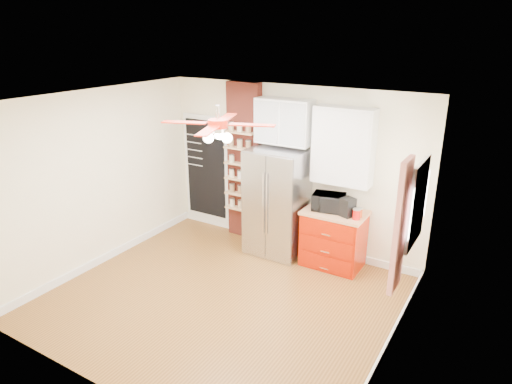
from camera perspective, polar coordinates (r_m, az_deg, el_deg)
The scene contains 21 objects.
floor at distance 6.46m, azimuth -4.16°, elevation -13.13°, with size 4.50×4.50×0.00m, color brown.
ceiling at distance 5.49m, azimuth -4.87°, elevation 11.28°, with size 4.50×4.50×0.00m, color white.
wall_back at distance 7.47m, azimuth 4.41°, elevation 2.93°, with size 4.50×0.02×2.70m, color #FFF7CD.
wall_front at distance 4.53m, azimuth -19.46°, elevation -9.85°, with size 4.50×0.02×2.70m, color #FFF7CD.
wall_left at distance 7.32m, azimuth -19.04°, elevation 1.52°, with size 0.02×4.00×2.70m, color #FFF7CD.
wall_right at distance 4.99m, azimuth 17.28°, elevation -6.76°, with size 0.02×4.00×2.70m, color #FFF7CD.
chalkboard at distance 8.37m, azimuth -6.20°, elevation 2.94°, with size 0.95×0.05×1.95m.
brick_pillar at distance 7.80m, azimuth -1.45°, elevation 3.72°, with size 0.60×0.16×2.70m, color maroon.
fridge at distance 7.33m, azimuth 2.66°, elevation -1.28°, with size 0.90×0.70×1.75m, color silver.
upper_glass_cabinet at distance 7.15m, azimuth 3.57°, elevation 8.79°, with size 0.90×0.35×0.70m, color white.
red_cabinet at distance 7.17m, azimuth 9.66°, elevation -5.73°, with size 0.94×0.64×0.90m.
upper_shelf_unit at distance 6.85m, azimuth 10.87°, elevation 5.63°, with size 0.90×0.30×1.15m, color white.
window at distance 5.73m, azimuth 19.56°, elevation -1.36°, with size 0.04×0.75×1.05m, color white.
curtain at distance 5.27m, azimuth 17.62°, elevation -4.13°, with size 0.06×0.40×1.55m, color red.
ceiling_fan at distance 5.54m, azimuth -4.78°, elevation 8.45°, with size 1.40×1.40×0.44m.
toaster_oven at distance 6.97m, azimuth 9.08°, elevation -1.26°, with size 0.48×0.32×0.26m, color black.
coffee_maker at distance 6.81m, azimuth 11.38°, elevation -1.87°, with size 0.18×0.19×0.28m, color black.
canister_left at distance 6.74m, azimuth 12.43°, elevation -2.77°, with size 0.11×0.11×0.15m, color red.
canister_right at distance 6.84m, azimuth 12.72°, elevation -2.55°, with size 0.10×0.10×0.13m, color #BC340A.
pantry_jar_oats at distance 7.72m, azimuth -3.05°, elevation 4.16°, with size 0.09×0.09×0.12m, color beige.
pantry_jar_beans at distance 7.57m, azimuth -1.14°, elevation 3.90°, with size 0.08×0.08×0.13m, color #996D4E.
Camera 1 is at (3.18, -4.41, 3.50)m, focal length 32.00 mm.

